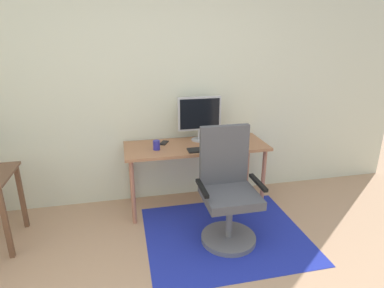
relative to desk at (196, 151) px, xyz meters
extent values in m
cube|color=beige|center=(-0.30, 0.36, 0.65)|extent=(6.00, 0.10, 2.60)
cube|color=#1F2DA4|center=(0.15, -0.63, -0.65)|extent=(1.53, 1.30, 0.01)
cube|color=#A66D49|center=(0.00, 0.00, 0.06)|extent=(1.53, 0.58, 0.03)
cylinder|color=#A36652|center=(-0.70, -0.23, -0.30)|extent=(0.04, 0.04, 0.70)
cylinder|color=#A36652|center=(0.70, -0.23, -0.30)|extent=(0.04, 0.04, 0.70)
cylinder|color=#A36652|center=(-0.70, 0.23, -0.30)|extent=(0.04, 0.04, 0.70)
cylinder|color=#A36652|center=(0.70, 0.23, -0.30)|extent=(0.04, 0.04, 0.70)
cylinder|color=#B2B2B7|center=(0.07, 0.15, 0.08)|extent=(0.18, 0.18, 0.01)
cylinder|color=#B2B2B7|center=(0.07, 0.15, 0.14)|extent=(0.04, 0.04, 0.11)
cube|color=#B7B7BC|center=(0.07, 0.15, 0.38)|extent=(0.48, 0.04, 0.37)
cube|color=black|center=(0.07, 0.13, 0.38)|extent=(0.44, 0.00, 0.33)
cube|color=black|center=(0.09, -0.19, 0.09)|extent=(0.43, 0.13, 0.02)
ellipsoid|color=white|center=(0.39, -0.14, 0.09)|extent=(0.06, 0.10, 0.03)
cylinder|color=#2A2A9B|center=(-0.43, -0.06, 0.13)|extent=(0.07, 0.07, 0.10)
cube|color=black|center=(-0.33, 0.13, 0.08)|extent=(0.13, 0.16, 0.01)
cylinder|color=slate|center=(0.15, -0.73, -0.63)|extent=(0.52, 0.52, 0.05)
cylinder|color=slate|center=(0.15, -0.73, -0.41)|extent=(0.06, 0.06, 0.38)
cube|color=#4C4C51|center=(0.15, -0.73, -0.18)|extent=(0.49, 0.49, 0.08)
cube|color=#4C4C51|center=(0.15, -0.52, 0.14)|extent=(0.46, 0.06, 0.57)
cube|color=black|center=(-0.12, -0.73, -0.07)|extent=(0.04, 0.34, 0.03)
cube|color=black|center=(0.41, -0.73, -0.07)|extent=(0.04, 0.34, 0.03)
cube|color=brown|center=(-1.78, -0.54, -0.31)|extent=(0.04, 0.04, 0.68)
cube|color=brown|center=(-1.78, -0.06, -0.31)|extent=(0.04, 0.04, 0.68)
camera|label=1|loc=(-0.74, -3.16, 1.20)|focal=29.73mm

